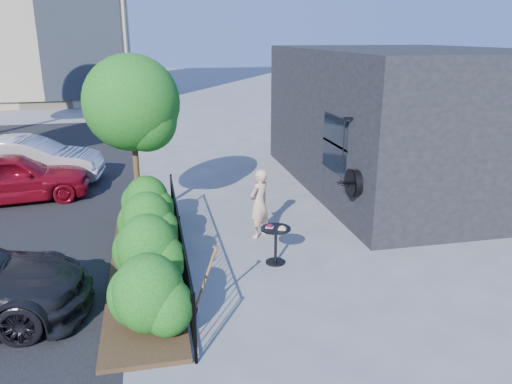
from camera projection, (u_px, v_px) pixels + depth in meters
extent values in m
plane|color=gray|center=(256.00, 262.00, 10.07)|extent=(120.00, 120.00, 0.00)
cube|color=black|center=(406.00, 119.00, 14.76)|extent=(6.00, 9.00, 4.00)
cube|color=black|center=(335.00, 144.00, 12.26)|extent=(0.04, 1.60, 1.40)
cube|color=black|center=(335.00, 144.00, 12.26)|extent=(0.05, 1.70, 0.06)
cylinder|color=black|center=(354.00, 183.00, 11.01)|extent=(0.18, 0.60, 0.60)
cylinder|color=black|center=(350.00, 183.00, 10.99)|extent=(0.03, 0.64, 0.64)
cube|color=black|center=(348.00, 119.00, 11.06)|extent=(0.25, 0.06, 0.06)
cylinder|color=black|center=(344.00, 143.00, 11.22)|extent=(0.02, 0.02, 1.05)
cylinder|color=black|center=(195.00, 329.00, 6.81)|extent=(0.05, 0.05, 1.10)
cylinder|color=black|center=(180.00, 243.00, 9.60)|extent=(0.05, 0.05, 1.10)
cylinder|color=black|center=(172.00, 196.00, 12.40)|extent=(0.05, 0.05, 1.10)
cube|color=black|center=(179.00, 218.00, 9.45)|extent=(0.03, 6.00, 0.03)
cube|color=black|center=(181.00, 264.00, 9.74)|extent=(0.03, 6.00, 0.03)
cylinder|color=black|center=(194.00, 325.00, 6.90)|extent=(0.02, 0.02, 1.04)
cylinder|color=black|center=(193.00, 317.00, 7.09)|extent=(0.02, 0.02, 1.04)
cylinder|color=black|center=(192.00, 310.00, 7.27)|extent=(0.02, 0.02, 1.04)
cylinder|color=black|center=(190.00, 303.00, 7.46)|extent=(0.02, 0.02, 1.04)
cylinder|color=black|center=(189.00, 297.00, 7.65)|extent=(0.02, 0.02, 1.04)
cylinder|color=black|center=(188.00, 290.00, 7.83)|extent=(0.02, 0.02, 1.04)
cylinder|color=black|center=(187.00, 284.00, 8.02)|extent=(0.02, 0.02, 1.04)
cylinder|color=black|center=(186.00, 279.00, 8.20)|extent=(0.02, 0.02, 1.04)
cylinder|color=black|center=(185.00, 273.00, 8.39)|extent=(0.02, 0.02, 1.04)
cylinder|color=black|center=(184.00, 268.00, 8.58)|extent=(0.02, 0.02, 1.04)
cylinder|color=black|center=(183.00, 263.00, 8.76)|extent=(0.02, 0.02, 1.04)
cylinder|color=black|center=(183.00, 258.00, 8.95)|extent=(0.02, 0.02, 1.04)
cylinder|color=black|center=(182.00, 254.00, 9.14)|extent=(0.02, 0.02, 1.04)
cylinder|color=black|center=(181.00, 249.00, 9.32)|extent=(0.02, 0.02, 1.04)
cylinder|color=black|center=(180.00, 245.00, 9.51)|extent=(0.02, 0.02, 1.04)
cylinder|color=black|center=(180.00, 241.00, 9.69)|extent=(0.02, 0.02, 1.04)
cylinder|color=black|center=(179.00, 237.00, 9.88)|extent=(0.02, 0.02, 1.04)
cylinder|color=black|center=(178.00, 233.00, 10.07)|extent=(0.02, 0.02, 1.04)
cylinder|color=black|center=(178.00, 230.00, 10.25)|extent=(0.02, 0.02, 1.04)
cylinder|color=black|center=(177.00, 226.00, 10.44)|extent=(0.02, 0.02, 1.04)
cylinder|color=black|center=(177.00, 223.00, 10.63)|extent=(0.02, 0.02, 1.04)
cylinder|color=black|center=(176.00, 220.00, 10.81)|extent=(0.02, 0.02, 1.04)
cylinder|color=black|center=(175.00, 216.00, 11.00)|extent=(0.02, 0.02, 1.04)
cylinder|color=black|center=(175.00, 213.00, 11.19)|extent=(0.02, 0.02, 1.04)
cylinder|color=black|center=(174.00, 210.00, 11.37)|extent=(0.02, 0.02, 1.04)
cylinder|color=black|center=(174.00, 208.00, 11.56)|extent=(0.02, 0.02, 1.04)
cylinder|color=black|center=(173.00, 205.00, 11.74)|extent=(0.02, 0.02, 1.04)
cylinder|color=black|center=(173.00, 202.00, 11.93)|extent=(0.02, 0.02, 1.04)
cylinder|color=black|center=(172.00, 200.00, 12.12)|extent=(0.02, 0.02, 1.04)
cylinder|color=black|center=(172.00, 197.00, 12.30)|extent=(0.02, 0.02, 1.04)
cube|color=#382616|center=(145.00, 270.00, 9.62)|extent=(1.30, 6.00, 0.08)
ellipsoid|color=#124F12|center=(149.00, 295.00, 7.39)|extent=(1.10, 1.10, 1.24)
ellipsoid|color=#124F12|center=(148.00, 251.00, 8.88)|extent=(1.10, 1.10, 1.24)
ellipsoid|color=#124F12|center=(147.00, 222.00, 10.27)|extent=(1.10, 1.10, 1.24)
ellipsoid|color=#124F12|center=(147.00, 200.00, 11.58)|extent=(1.10, 1.10, 1.24)
cylinder|color=#3F2B19|center=(137.00, 175.00, 11.85)|extent=(0.14, 0.14, 2.40)
sphere|color=#124F12|center=(132.00, 105.00, 11.36)|extent=(2.20, 2.20, 2.20)
sphere|color=#124F12|center=(146.00, 121.00, 11.33)|extent=(1.43, 1.43, 1.43)
cylinder|color=black|center=(276.00, 229.00, 9.81)|extent=(0.60, 0.60, 0.03)
cylinder|color=black|center=(276.00, 246.00, 9.92)|extent=(0.06, 0.06, 0.72)
cylinder|color=black|center=(275.00, 262.00, 10.03)|extent=(0.40, 0.40, 0.03)
cube|color=white|center=(270.00, 227.00, 9.84)|extent=(0.20, 0.20, 0.01)
cube|color=white|center=(282.00, 229.00, 9.75)|extent=(0.20, 0.20, 0.01)
torus|color=#490C27|center=(270.00, 226.00, 9.84)|extent=(0.13, 0.13, 0.04)
torus|color=tan|center=(282.00, 228.00, 9.74)|extent=(0.13, 0.13, 0.04)
imported|color=tan|center=(259.00, 204.00, 11.10)|extent=(0.68, 0.65, 1.57)
cylinder|color=brown|center=(205.00, 280.00, 7.89)|extent=(0.42, 0.04, 1.10)
cube|color=gray|center=(196.00, 313.00, 8.04)|extent=(0.10, 0.17, 0.23)
cylinder|color=brown|center=(215.00, 247.00, 7.76)|extent=(0.10, 0.09, 0.06)
imported|color=maroon|center=(11.00, 177.00, 13.49)|extent=(4.21, 2.18, 1.37)
imported|color=silver|center=(28.00, 161.00, 15.16)|extent=(4.45, 1.92, 1.43)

